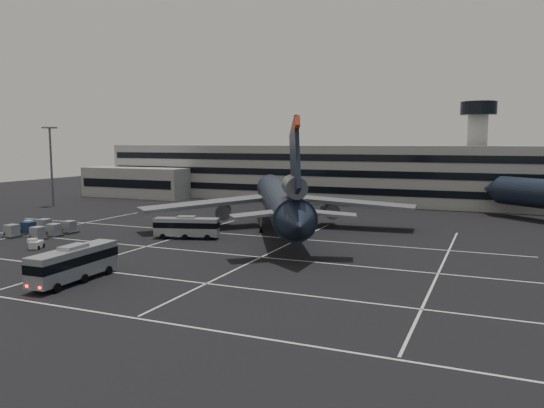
% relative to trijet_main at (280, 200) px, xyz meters
% --- Properties ---
extents(ground, '(260.00, 260.00, 0.00)m').
position_rel_trijet_main_xyz_m(ground, '(-6.41, -23.96, -5.25)').
color(ground, black).
rests_on(ground, ground).
extents(lane_markings, '(90.00, 55.62, 0.01)m').
position_rel_trijet_main_xyz_m(lane_markings, '(-5.46, -23.23, -5.24)').
color(lane_markings, silver).
rests_on(lane_markings, ground).
extents(terminal, '(125.00, 26.00, 24.00)m').
position_rel_trijet_main_xyz_m(terminal, '(-9.36, 47.18, 1.68)').
color(terminal, gray).
rests_on(terminal, ground).
extents(hills, '(352.00, 180.00, 44.00)m').
position_rel_trijet_main_xyz_m(hills, '(11.58, 146.04, -17.32)').
color(hills, '#38332B').
rests_on(hills, ground).
extents(lightpole_left, '(2.40, 2.40, 18.28)m').
position_rel_trijet_main_xyz_m(lightpole_left, '(-61.41, 11.04, 6.57)').
color(lightpole_left, slate).
rests_on(lightpole_left, ground).
extents(trijet_main, '(42.76, 53.59, 18.08)m').
position_rel_trijet_main_xyz_m(trijet_main, '(0.00, 0.00, 0.00)').
color(trijet_main, black).
rests_on(trijet_main, ground).
extents(bus_near, '(3.15, 11.41, 4.00)m').
position_rel_trijet_main_xyz_m(bus_near, '(-7.64, -38.89, -3.06)').
color(bus_near, gray).
rests_on(bus_near, ground).
extents(bus_far, '(10.22, 5.07, 3.52)m').
position_rel_trijet_main_xyz_m(bus_far, '(-10.46, -12.27, -3.32)').
color(bus_far, gray).
rests_on(bus_far, ground).
extents(tug_a, '(1.84, 2.48, 1.43)m').
position_rel_trijet_main_xyz_m(tug_a, '(-40.73, -14.25, -4.62)').
color(tug_a, silver).
rests_on(tug_a, ground).
extents(tug_b, '(2.20, 2.65, 1.48)m').
position_rel_trijet_main_xyz_m(tug_b, '(-25.56, -27.30, -4.59)').
color(tug_b, silver).
rests_on(tug_b, ground).
extents(uld_cluster, '(7.51, 8.91, 2.01)m').
position_rel_trijet_main_xyz_m(uld_cluster, '(-33.54, -18.82, -4.27)').
color(uld_cluster, '#2D2D30').
rests_on(uld_cluster, ground).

